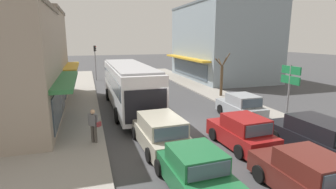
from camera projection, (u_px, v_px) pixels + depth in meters
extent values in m
plane|color=#3F3F42|center=(177.00, 125.00, 15.43)|extent=(140.00, 140.00, 0.00)
cube|color=silver|center=(159.00, 108.00, 19.17)|extent=(0.20, 28.00, 0.01)
cube|color=gray|center=(62.00, 108.00, 19.07)|extent=(5.20, 44.00, 0.14)
cube|color=gray|center=(221.00, 97.00, 22.81)|extent=(2.80, 44.00, 0.12)
cube|color=#2D703D|center=(66.00, 80.00, 14.83)|extent=(1.10, 7.35, 0.20)
cube|color=#425160|center=(60.00, 103.00, 14.98)|extent=(0.06, 6.40, 1.80)
cube|color=gray|center=(16.00, 57.00, 20.82)|extent=(7.21, 7.41, 7.09)
cube|color=gold|center=(71.00, 66.00, 22.16)|extent=(1.10, 6.82, 0.20)
cube|color=#425160|center=(67.00, 82.00, 22.31)|extent=(0.06, 5.93, 1.80)
cube|color=#6E6358|center=(10.00, 9.00, 20.05)|extent=(7.37, 7.41, 0.24)
cube|color=#84939E|center=(221.00, 43.00, 32.93)|extent=(8.73, 13.38, 8.89)
cube|color=gold|center=(185.00, 58.00, 31.91)|extent=(1.10, 12.31, 0.20)
cube|color=#425160|center=(189.00, 68.00, 32.31)|extent=(0.06, 10.71, 1.80)
cube|color=slate|center=(223.00, 5.00, 31.98)|extent=(8.89, 13.38, 0.24)
cube|color=silver|center=(129.00, 85.00, 18.66)|extent=(2.60, 10.82, 2.70)
cube|color=#425160|center=(129.00, 80.00, 18.57)|extent=(2.64, 10.39, 0.90)
cube|color=black|center=(146.00, 106.00, 13.64)|extent=(2.25, 0.08, 1.76)
cube|color=#A8A8AC|center=(128.00, 65.00, 18.36)|extent=(2.47, 9.96, 0.12)
cylinder|color=black|center=(108.00, 94.00, 21.67)|extent=(0.27, 0.96, 0.96)
cylinder|color=black|center=(138.00, 93.00, 22.41)|extent=(0.27, 0.96, 0.96)
cylinder|color=black|center=(117.00, 115.00, 15.78)|extent=(0.27, 0.96, 0.96)
cylinder|color=black|center=(157.00, 112.00, 16.53)|extent=(0.27, 0.96, 0.96)
cube|color=maroon|center=(240.00, 136.00, 12.34)|extent=(1.82, 3.78, 0.76)
cube|color=maroon|center=(245.00, 123.00, 11.92)|extent=(1.61, 1.97, 0.64)
cube|color=#425160|center=(233.00, 118.00, 12.81)|extent=(1.40, 0.13, 0.54)
cube|color=#425160|center=(259.00, 130.00, 11.02)|extent=(1.37, 0.13, 0.51)
cylinder|color=black|center=(213.00, 134.00, 13.13)|extent=(0.21, 0.63, 0.62)
cylinder|color=black|center=(241.00, 130.00, 13.68)|extent=(0.21, 0.63, 0.62)
cylinder|color=black|center=(239.00, 152.00, 11.09)|extent=(0.21, 0.63, 0.62)
cylinder|color=black|center=(271.00, 146.00, 11.63)|extent=(0.21, 0.63, 0.62)
cube|color=#B7B29E|center=(159.00, 136.00, 12.27)|extent=(1.97, 4.58, 0.76)
cube|color=#B7B29E|center=(161.00, 124.00, 11.80)|extent=(1.76, 2.67, 0.68)
cube|color=#425160|center=(153.00, 116.00, 13.01)|extent=(1.51, 0.13, 0.58)
cube|color=#425160|center=(172.00, 134.00, 10.58)|extent=(1.48, 0.13, 0.54)
cylinder|color=black|center=(134.00, 133.00, 13.27)|extent=(0.21, 0.63, 0.62)
cylinder|color=black|center=(167.00, 129.00, 13.85)|extent=(0.21, 0.63, 0.62)
cylinder|color=black|center=(149.00, 155.00, 10.78)|extent=(0.21, 0.63, 0.62)
cylinder|color=black|center=(188.00, 149.00, 11.36)|extent=(0.21, 0.63, 0.62)
cube|color=#1E6638|center=(194.00, 175.00, 8.81)|extent=(1.89, 4.27, 0.72)
cube|color=#1E6638|center=(196.00, 158.00, 8.58)|extent=(1.63, 1.86, 0.60)
cube|color=#425160|center=(185.00, 147.00, 9.42)|extent=(1.44, 0.12, 0.51)
cube|color=#425160|center=(210.00, 171.00, 7.73)|extent=(1.41, 0.12, 0.48)
cylinder|color=black|center=(159.00, 168.00, 9.73)|extent=(0.21, 0.63, 0.62)
cylinder|color=black|center=(200.00, 160.00, 10.29)|extent=(0.21, 0.63, 0.62)
cube|color=#561E19|center=(303.00, 181.00, 8.44)|extent=(1.69, 3.72, 0.76)
cube|color=#561E19|center=(313.00, 165.00, 8.02)|extent=(1.55, 1.92, 0.64)
cube|color=#425160|center=(290.00, 152.00, 8.92)|extent=(1.40, 0.08, 0.54)
cylinder|color=black|center=(259.00, 174.00, 9.27)|extent=(0.19, 0.62, 0.62)
cylinder|color=black|center=(296.00, 167.00, 9.77)|extent=(0.19, 0.62, 0.62)
cube|color=black|center=(312.00, 140.00, 11.81)|extent=(1.89, 4.55, 0.76)
cube|color=black|center=(321.00, 127.00, 11.34)|extent=(1.71, 2.65, 0.68)
cube|color=#425160|center=(297.00, 119.00, 12.56)|extent=(1.51, 0.10, 0.58)
cylinder|color=black|center=(275.00, 136.00, 12.83)|extent=(0.20, 0.62, 0.62)
cylinder|color=black|center=(303.00, 132.00, 13.38)|extent=(0.20, 0.62, 0.62)
cylinder|color=black|center=(323.00, 160.00, 10.33)|extent=(0.20, 0.62, 0.62)
cube|color=#9EA3A8|center=(240.00, 109.00, 16.96)|extent=(1.64, 3.70, 0.76)
cube|color=#9EA3A8|center=(243.00, 100.00, 16.53)|extent=(1.52, 1.90, 0.64)
cube|color=#425160|center=(235.00, 97.00, 17.44)|extent=(1.40, 0.06, 0.54)
cube|color=#425160|center=(252.00, 103.00, 15.62)|extent=(1.37, 0.06, 0.51)
cylinder|color=black|center=(220.00, 109.00, 17.80)|extent=(0.18, 0.62, 0.62)
cylinder|color=black|center=(241.00, 107.00, 18.27)|extent=(0.18, 0.62, 0.62)
cylinder|color=black|center=(238.00, 118.00, 15.73)|extent=(0.18, 0.62, 0.62)
cylinder|color=black|center=(261.00, 116.00, 16.20)|extent=(0.18, 0.62, 0.62)
cylinder|color=gray|center=(95.00, 63.00, 31.89)|extent=(0.12, 0.12, 4.20)
cube|color=black|center=(95.00, 48.00, 31.53)|extent=(0.24, 0.24, 0.68)
sphere|color=red|center=(96.00, 47.00, 31.52)|extent=(0.13, 0.13, 0.13)
sphere|color=black|center=(96.00, 48.00, 31.57)|extent=(0.13, 0.13, 0.13)
sphere|color=black|center=(96.00, 50.00, 31.61)|extent=(0.13, 0.13, 0.13)
cylinder|color=gray|center=(288.00, 96.00, 14.80)|extent=(0.10, 0.10, 3.60)
cube|color=#19753D|center=(291.00, 70.00, 14.47)|extent=(0.08, 1.40, 0.44)
cube|color=white|center=(292.00, 70.00, 14.48)|extent=(0.01, 1.10, 0.10)
cube|color=#19753D|center=(290.00, 80.00, 14.59)|extent=(0.08, 1.40, 0.44)
cube|color=white|center=(291.00, 80.00, 14.60)|extent=(0.01, 1.10, 0.10)
cylinder|color=brown|center=(221.00, 82.00, 22.69)|extent=(0.24, 0.24, 2.67)
cylinder|color=brown|center=(220.00, 63.00, 22.68)|extent=(0.10, 0.77, 0.68)
cylinder|color=brown|center=(226.00, 60.00, 22.40)|extent=(0.77, 0.10, 1.16)
cylinder|color=brown|center=(224.00, 62.00, 22.02)|extent=(0.10, 0.75, 0.87)
cylinder|color=brown|center=(219.00, 63.00, 22.25)|extent=(0.73, 0.10, 0.75)
cylinder|color=#4C4742|center=(92.00, 134.00, 12.49)|extent=(0.14, 0.14, 0.84)
cylinder|color=#4C4742|center=(96.00, 134.00, 12.43)|extent=(0.14, 0.14, 0.84)
cube|color=slate|center=(93.00, 120.00, 12.31)|extent=(0.42, 0.40, 0.56)
sphere|color=tan|center=(93.00, 112.00, 12.23)|extent=(0.22, 0.22, 0.22)
cylinder|color=slate|center=(89.00, 119.00, 12.40)|extent=(0.09, 0.09, 0.54)
cylinder|color=slate|center=(97.00, 120.00, 12.22)|extent=(0.09, 0.09, 0.54)
cube|color=maroon|center=(99.00, 124.00, 12.25)|extent=(0.23, 0.25, 0.22)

